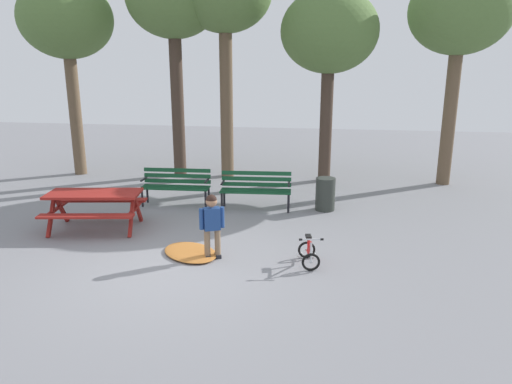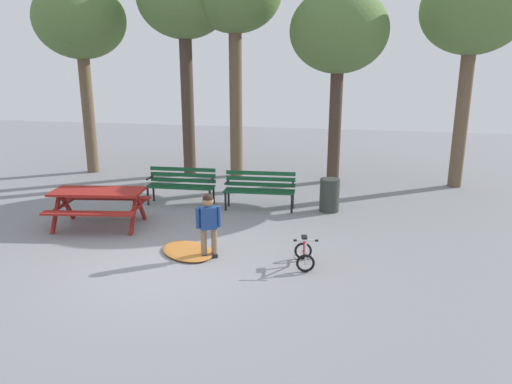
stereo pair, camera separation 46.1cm
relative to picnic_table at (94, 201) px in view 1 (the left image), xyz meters
The scene contains 12 objects.
ground 2.66m from the picnic_table, 35.63° to the right, with size 36.00×36.00×0.00m, color gray.
picnic_table is the anchor object (origin of this frame).
park_bench_far_left 2.19m from the picnic_table, 61.60° to the left, with size 1.62×0.54×0.85m.
park_bench_left 3.50m from the picnic_table, 33.00° to the left, with size 1.63×0.57×0.85m.
child_standing 2.88m from the picnic_table, 21.77° to the right, with size 0.40×0.26×1.13m.
kids_bicycle 4.45m from the picnic_table, 13.90° to the right, with size 0.45×0.61×0.54m.
leaf_pile 2.50m from the picnic_table, 23.20° to the right, with size 1.12×0.79×0.07m, color #B26B2D.
trash_bin 4.96m from the picnic_table, 24.49° to the left, with size 0.44×0.44×0.75m, color #2D332D.
tree_far_left 6.66m from the picnic_table, 122.03° to the left, with size 2.60×2.60×5.56m.
tree_left 6.57m from the picnic_table, 88.32° to the left, with size 2.60×2.60×6.10m.
tree_right 7.47m from the picnic_table, 48.22° to the left, with size 2.60×2.60×5.17m.
tree_far_right 10.00m from the picnic_table, 33.35° to the left, with size 2.60×2.60×5.64m.
Camera 1 is at (2.49, -6.85, 3.19)m, focal length 33.11 mm.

